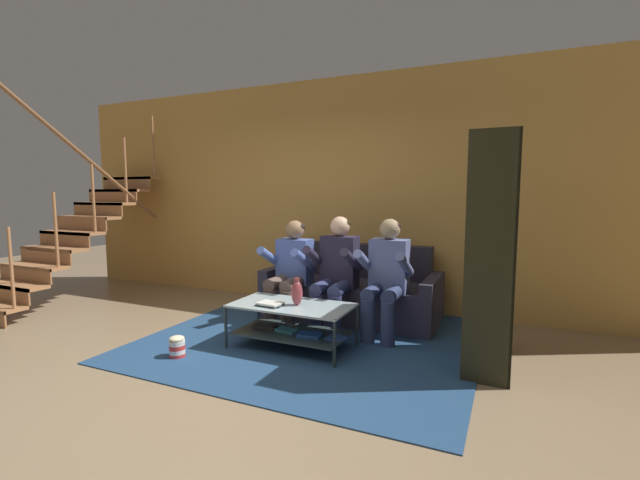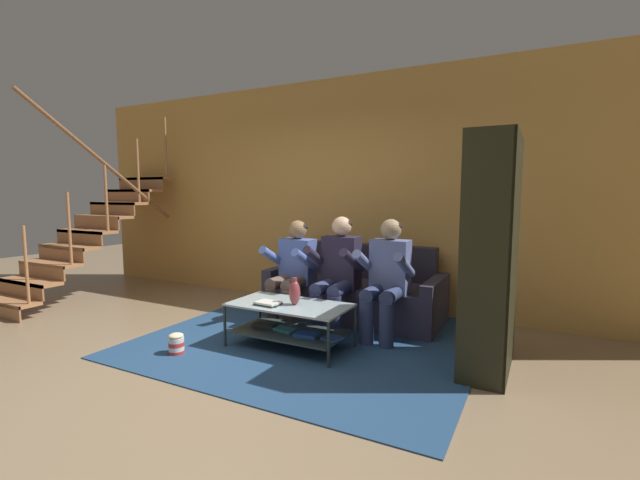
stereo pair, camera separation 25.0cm
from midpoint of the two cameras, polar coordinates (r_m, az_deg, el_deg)
ground at (r=3.77m, az=-12.12°, el=-16.46°), size 16.80×16.80×0.00m
back_partition at (r=5.59m, az=3.94°, el=6.23°), size 8.40×0.12×2.90m
staircase_run at (r=6.66m, az=-27.74°, el=1.39°), size 0.97×2.36×2.62m
couch at (r=5.04m, az=6.18°, el=-7.14°), size 1.99×0.85×0.84m
person_seated_left at (r=4.76m, az=-2.17°, el=-3.68°), size 0.50×0.58×1.15m
person_seated_middle at (r=4.51m, az=3.89°, el=-3.89°), size 0.50×0.58×1.20m
person_seated_right at (r=4.33m, az=10.52°, el=-4.49°), size 0.50×0.58×1.19m
coffee_table at (r=4.08m, az=-2.22°, el=-10.53°), size 1.12×0.59×0.42m
area_rug at (r=4.52m, az=1.73°, el=-12.37°), size 3.13×3.14×0.01m
vase at (r=3.98m, az=-1.59°, el=-6.98°), size 0.10×0.10×0.25m
book_stack at (r=4.02m, az=-5.17°, el=-8.40°), size 0.25×0.19×0.03m
bookshelf at (r=3.81m, az=24.10°, el=-4.69°), size 0.36×0.89×1.91m
popcorn_tub at (r=4.13m, az=-16.95°, el=-13.11°), size 0.14×0.14×0.20m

